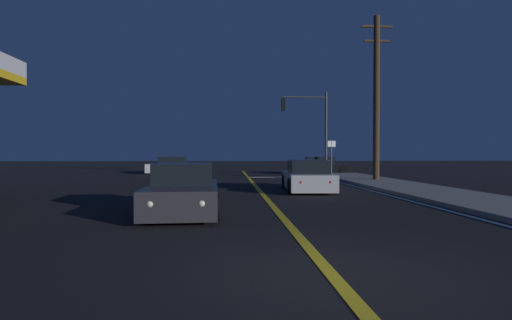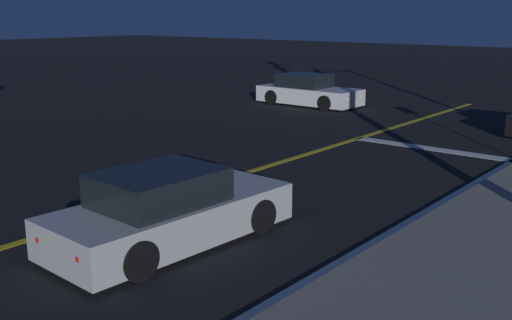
% 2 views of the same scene
% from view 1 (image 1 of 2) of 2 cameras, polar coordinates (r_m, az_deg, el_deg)
% --- Properties ---
extents(ground_plane, '(160.00, 160.00, 0.00)m').
position_cam_1_polar(ground_plane, '(5.93, 10.07, -14.99)').
color(ground_plane, black).
extents(sidewalk_right, '(3.20, 42.71, 0.15)m').
position_cam_1_polar(sidewalk_right, '(19.23, 20.85, -3.73)').
color(sidewalk_right, gray).
rests_on(sidewalk_right, ground).
extents(lane_line_center, '(0.20, 40.34, 0.01)m').
position_cam_1_polar(lane_line_center, '(17.52, 0.60, -4.35)').
color(lane_line_center, gold).
rests_on(lane_line_center, ground).
extents(lane_line_edge_right, '(0.16, 40.34, 0.01)m').
position_cam_1_polar(lane_line_edge_right, '(18.53, 15.63, -4.09)').
color(lane_line_edge_right, white).
rests_on(lane_line_edge_right, ground).
extents(stop_bar, '(5.06, 0.50, 0.01)m').
position_cam_1_polar(stop_bar, '(28.08, 4.07, -2.35)').
color(stop_bar, white).
rests_on(stop_bar, ground).
extents(car_far_approaching_white, '(4.59, 1.98, 1.34)m').
position_cam_1_polar(car_far_approaching_white, '(33.04, -10.99, -0.87)').
color(car_far_approaching_white, silver).
rests_on(car_far_approaching_white, ground).
extents(car_mid_block_black, '(4.59, 2.06, 1.34)m').
position_cam_1_polar(car_mid_block_black, '(32.24, 9.10, -0.91)').
color(car_mid_block_black, black).
rests_on(car_mid_block_black, ground).
extents(car_following_oncoming_charcoal, '(2.01, 4.56, 1.34)m').
position_cam_1_polar(car_following_oncoming_charcoal, '(11.50, -9.91, -4.27)').
color(car_following_oncoming_charcoal, '#2D2D33').
rests_on(car_following_oncoming_charcoal, ground).
extents(car_lead_oncoming_silver, '(2.09, 4.54, 1.34)m').
position_cam_1_polar(car_lead_oncoming_silver, '(17.99, 7.06, -2.38)').
color(car_lead_oncoming_silver, '#B2B5BA').
rests_on(car_lead_oncoming_silver, ground).
extents(traffic_signal_near_right, '(3.40, 0.28, 6.12)m').
position_cam_1_polar(traffic_signal_near_right, '(30.76, 7.53, 5.44)').
color(traffic_signal_near_right, '#38383D').
rests_on(traffic_signal_near_right, ground).
extents(utility_pole_right, '(1.76, 0.35, 9.30)m').
position_cam_1_polar(utility_pole_right, '(24.44, 16.23, 8.36)').
color(utility_pole_right, '#42301E').
rests_on(utility_pole_right, ground).
extents(street_sign_corner, '(0.56, 0.12, 2.49)m').
position_cam_1_polar(street_sign_corner, '(28.13, 10.34, 1.04)').
color(street_sign_corner, slate).
rests_on(street_sign_corner, ground).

